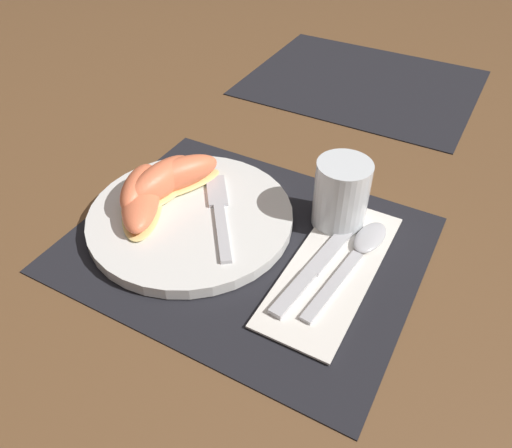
# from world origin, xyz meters

# --- Properties ---
(ground_plane) EXTENTS (3.00, 3.00, 0.00)m
(ground_plane) POSITION_xyz_m (0.00, 0.00, 0.00)
(ground_plane) COLOR brown
(placemat) EXTENTS (0.44, 0.35, 0.00)m
(placemat) POSITION_xyz_m (0.00, 0.00, 0.00)
(placemat) COLOR black
(placemat) RESTS_ON ground_plane
(placemat_far) EXTENTS (0.44, 0.35, 0.00)m
(placemat_far) POSITION_xyz_m (-0.03, 0.52, 0.00)
(placemat_far) COLOR black
(placemat_far) RESTS_ON ground_plane
(plate) EXTENTS (0.28, 0.28, 0.02)m
(plate) POSITION_xyz_m (-0.09, 0.00, 0.01)
(plate) COLOR white
(plate) RESTS_ON placemat
(juice_glass) EXTENTS (0.07, 0.07, 0.09)m
(juice_glass) POSITION_xyz_m (0.09, 0.10, 0.04)
(juice_glass) COLOR silver
(juice_glass) RESTS_ON placemat
(napkin) EXTENTS (0.10, 0.26, 0.00)m
(napkin) POSITION_xyz_m (0.12, 0.01, 0.01)
(napkin) COLOR white
(napkin) RESTS_ON placemat
(knife) EXTENTS (0.04, 0.20, 0.01)m
(knife) POSITION_xyz_m (0.10, 0.00, 0.01)
(knife) COLOR #BCBCC1
(knife) RESTS_ON napkin
(spoon) EXTENTS (0.05, 0.20, 0.01)m
(spoon) POSITION_xyz_m (0.14, 0.05, 0.01)
(spoon) COLOR #BCBCC1
(spoon) RESTS_ON napkin
(fork) EXTENTS (0.12, 0.15, 0.00)m
(fork) POSITION_xyz_m (-0.05, 0.02, 0.02)
(fork) COLOR #BCBCC1
(fork) RESTS_ON plate
(citrus_wedge_0) EXTENTS (0.11, 0.14, 0.05)m
(citrus_wedge_0) POSITION_xyz_m (-0.13, 0.04, 0.04)
(citrus_wedge_0) COLOR #F4DB84
(citrus_wedge_0) RESTS_ON plate
(citrus_wedge_1) EXTENTS (0.06, 0.13, 0.05)m
(citrus_wedge_1) POSITION_xyz_m (-0.14, 0.02, 0.04)
(citrus_wedge_1) COLOR #F4DB84
(citrus_wedge_1) RESTS_ON plate
(citrus_wedge_2) EXTENTS (0.07, 0.11, 0.04)m
(citrus_wedge_2) POSITION_xyz_m (-0.16, -0.01, 0.04)
(citrus_wedge_2) COLOR #F4DB84
(citrus_wedge_2) RESTS_ON plate
(citrus_wedge_3) EXTENTS (0.12, 0.14, 0.03)m
(citrus_wedge_3) POSITION_xyz_m (-0.15, -0.02, 0.03)
(citrus_wedge_3) COLOR #F4DB84
(citrus_wedge_3) RESTS_ON plate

